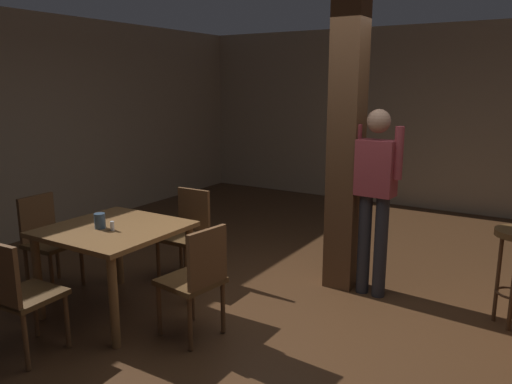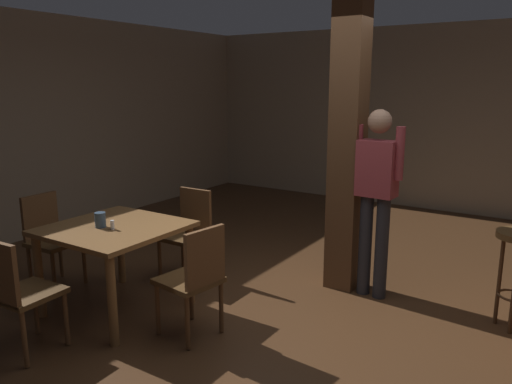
{
  "view_description": "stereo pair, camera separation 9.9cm",
  "coord_description": "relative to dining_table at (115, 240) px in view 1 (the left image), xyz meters",
  "views": [
    {
      "loc": [
        1.71,
        -3.47,
        1.95
      ],
      "look_at": [
        -0.51,
        0.14,
        1.01
      ],
      "focal_mm": 35.0,
      "sensor_mm": 36.0,
      "label": 1
    },
    {
      "loc": [
        1.79,
        -3.41,
        1.95
      ],
      "look_at": [
        -0.51,
        0.14,
        1.01
      ],
      "focal_mm": 35.0,
      "sensor_mm": 36.0,
      "label": 2
    }
  ],
  "objects": [
    {
      "name": "ground_plane",
      "position": [
        1.42,
        0.66,
        -0.64
      ],
      "size": [
        10.8,
        10.8,
        0.0
      ],
      "primitive_type": "plane",
      "color": "#422816"
    },
    {
      "name": "salt_shaker",
      "position": [
        0.07,
        -0.08,
        0.15
      ],
      "size": [
        0.03,
        0.03,
        0.08
      ],
      "primitive_type": "cylinder",
      "color": "silver",
      "rests_on": "dining_table"
    },
    {
      "name": "wall_back",
      "position": [
        1.42,
        5.16,
        0.76
      ],
      "size": [
        8.0,
        0.1,
        2.8
      ],
      "primitive_type": "cube",
      "color": "gray",
      "rests_on": "ground_plane"
    },
    {
      "name": "pillar",
      "position": [
        1.43,
        1.56,
        0.76
      ],
      "size": [
        0.28,
        0.28,
        2.8
      ],
      "primitive_type": "cube",
      "color": "#4C301C",
      "rests_on": "ground_plane"
    },
    {
      "name": "chair_west",
      "position": [
        -0.95,
        0.02,
        -0.14
      ],
      "size": [
        0.43,
        0.43,
        0.89
      ],
      "color": "#4C3319",
      "rests_on": "ground_plane"
    },
    {
      "name": "chair_east",
      "position": [
        0.89,
        -0.01,
        -0.14
      ],
      "size": [
        0.48,
        0.48,
        0.89
      ],
      "color": "#4C3319",
      "rests_on": "ground_plane"
    },
    {
      "name": "napkin_cup",
      "position": [
        -0.06,
        -0.09,
        0.18
      ],
      "size": [
        0.09,
        0.09,
        0.13
      ],
      "primitive_type": "cylinder",
      "color": "#33475B",
      "rests_on": "dining_table"
    },
    {
      "name": "standing_person",
      "position": [
        1.75,
        1.49,
        0.36
      ],
      "size": [
        0.47,
        0.22,
        1.72
      ],
      "color": "maroon",
      "rests_on": "ground_plane"
    },
    {
      "name": "dining_table",
      "position": [
        0.0,
        0.0,
        0.0
      ],
      "size": [
        1.03,
        1.03,
        0.76
      ],
      "color": "brown",
      "rests_on": "ground_plane"
    },
    {
      "name": "chair_north",
      "position": [
        0.04,
        0.91,
        -0.14
      ],
      "size": [
        0.42,
        0.42,
        0.89
      ],
      "color": "#4C3319",
      "rests_on": "ground_plane"
    },
    {
      "name": "chair_south",
      "position": [
        -0.01,
        -0.9,
        -0.14
      ],
      "size": [
        0.44,
        0.44,
        0.89
      ],
      "color": "#4C3319",
      "rests_on": "ground_plane"
    }
  ]
}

